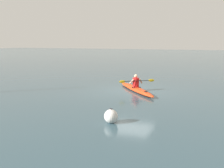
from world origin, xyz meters
TOP-DOWN VIEW (x-y plane):
  - ground_plane at (0.00, 0.00)m, footprint 160.00×160.00m
  - kayak at (-0.23, 0.07)m, footprint 3.73×4.39m
  - kayaker at (-0.24, 0.07)m, footprint 1.82×1.48m
  - mooring_buoy_orange_mid at (-1.37, 6.70)m, footprint 0.53×0.53m

SIDE VIEW (x-z plane):
  - ground_plane at x=0.00m, z-range 0.00..0.00m
  - kayak at x=-0.23m, z-range 0.00..0.26m
  - mooring_buoy_orange_mid at x=-1.37m, z-range -0.02..0.55m
  - kayaker at x=-0.24m, z-range 0.19..0.97m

